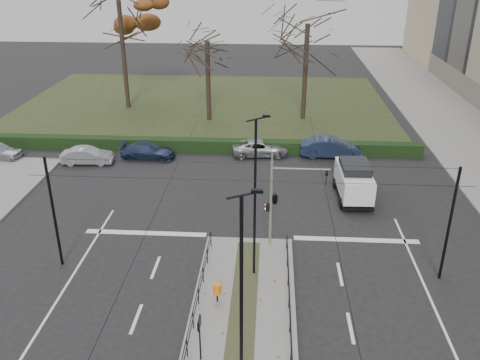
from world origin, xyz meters
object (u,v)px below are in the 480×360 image
object	(u,v)px
parked_car_third	(148,151)
parked_car_fourth	(260,148)
streetlamp_median_near	(242,303)
traffic_light	(276,197)
litter_bin	(217,289)
rust_tree	(118,0)
info_panel	(199,328)
bare_tree_near	(207,47)
parked_car_second	(87,156)
streetlamp_median_far	(255,198)
bare_tree_center	(307,31)
parked_car_fifth	(331,148)
white_van	(354,180)

from	to	relation	value
parked_car_third	parked_car_fourth	size ratio (longest dim) A/B	0.95
streetlamp_median_near	traffic_light	bearing A→B (deg)	83.66
litter_bin	rust_tree	xyz separation A→B (m)	(-12.45, 31.06, 9.72)
info_panel	bare_tree_near	distance (m)	31.69
parked_car_second	parked_car_third	size ratio (longest dim) A/B	0.92
streetlamp_median_far	info_panel	bearing A→B (deg)	-107.52
streetlamp_median_far	bare_tree_center	xyz separation A→B (m)	(3.70, 26.09, 3.91)
traffic_light	parked_car_fifth	bearing A→B (deg)	72.08
traffic_light	info_panel	bearing A→B (deg)	-108.29
streetlamp_median_far	parked_car_fourth	size ratio (longest dim) A/B	1.86
white_van	bare_tree_center	size ratio (longest dim) A/B	0.40
bare_tree_center	parked_car_third	bearing A→B (deg)	-138.90
parked_car_third	streetlamp_median_far	bearing A→B (deg)	-148.19
parked_car_second	bare_tree_center	size ratio (longest dim) A/B	0.33
parked_car_second	parked_car_fifth	distance (m)	18.77
litter_bin	white_van	distance (m)	13.90
parked_car_third	rust_tree	size ratio (longest dim) A/B	0.31
parked_car_fourth	bare_tree_center	bearing A→B (deg)	-28.10
traffic_light	streetlamp_median_near	bearing A→B (deg)	-96.34
info_panel	bare_tree_near	bearing A→B (deg)	96.17
traffic_light	streetlamp_median_far	size ratio (longest dim) A/B	0.59
streetlamp_median_near	white_van	xyz separation A→B (m)	(6.27, 17.03, -3.12)
parked_car_second	bare_tree_center	bearing A→B (deg)	-58.36
rust_tree	parked_car_fourth	bearing A→B (deg)	-41.51
streetlamp_median_far	parked_car_second	world-z (taller)	streetlamp_median_far
parked_car_second	bare_tree_near	world-z (taller)	bare_tree_near
parked_car_third	parked_car_second	bearing A→B (deg)	108.53
parked_car_third	parked_car_fourth	distance (m)	8.81
bare_tree_center	bare_tree_near	world-z (taller)	bare_tree_center
streetlamp_median_far	bare_tree_near	xyz separation A→B (m)	(-5.26, 25.06, 2.57)
info_panel	streetlamp_median_near	world-z (taller)	streetlamp_median_near
litter_bin	bare_tree_center	bearing A→B (deg)	79.42
parked_car_fourth	bare_tree_near	world-z (taller)	bare_tree_near
info_panel	streetlamp_median_far	xyz separation A→B (m)	(1.90, 6.02, 2.61)
parked_car_fourth	parked_car_third	bearing A→B (deg)	91.39
streetlamp_median_far	parked_car_second	distance (m)	19.44
info_panel	white_van	distance (m)	17.18
streetlamp_median_far	parked_car_third	xyz separation A→B (m)	(-8.86, 15.13, -3.71)
parked_car_second	parked_car_fourth	size ratio (longest dim) A/B	0.87
streetlamp_median_far	bare_tree_near	world-z (taller)	bare_tree_near
parked_car_fourth	rust_tree	size ratio (longest dim) A/B	0.32
streetlamp_median_near	parked_car_third	distance (m)	24.87
traffic_light	rust_tree	size ratio (longest dim) A/B	0.35
parked_car_second	streetlamp_median_far	bearing A→B (deg)	-140.64
streetlamp_median_near	streetlamp_median_far	size ratio (longest dim) A/B	1.02
parked_car_fourth	bare_tree_center	xyz separation A→B (m)	(3.83, 9.74, 7.61)
streetlamp_median_near	bare_tree_near	xyz separation A→B (m)	(-5.10, 32.92, 2.49)
parked_car_third	parked_car_fifth	bearing A→B (deg)	-83.64
traffic_light	litter_bin	world-z (taller)	traffic_light
parked_car_second	bare_tree_center	world-z (taller)	bare_tree_center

